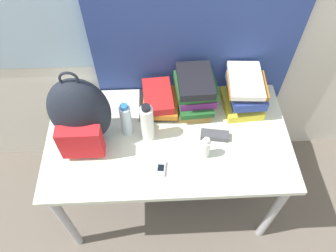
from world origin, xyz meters
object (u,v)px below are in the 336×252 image
book_stack_center (195,92)px  sports_bottle (147,123)px  sunscreen_bottle (205,148)px  sunglasses_case (215,135)px  backpack (80,115)px  book_stack_right (245,92)px  water_bottle (126,120)px  book_stack_left (158,101)px  cell_phone (161,169)px

book_stack_center → sports_bottle: (-0.27, -0.20, 0.00)m
sunscreen_bottle → sunglasses_case: (0.07, 0.11, -0.05)m
backpack → book_stack_right: (0.87, 0.20, -0.10)m
water_bottle → backpack: bearing=-171.1°
book_stack_left → sunglasses_case: book_stack_left is taller
book_stack_right → sports_bottle: bearing=-159.9°
sports_bottle → water_bottle: bearing=162.2°
book_stack_left → sunscreen_bottle: (0.23, -0.34, 0.01)m
sports_bottle → sunglasses_case: 0.37m
book_stack_left → water_bottle: bearing=-136.3°
water_bottle → sports_bottle: (0.11, -0.04, 0.01)m
book_stack_right → book_stack_left: bearing=179.8°
book_stack_center → sports_bottle: 0.33m
cell_phone → sunglasses_case: size_ratio=0.57×
book_stack_right → sunscreen_bottle: size_ratio=1.94×
backpack → sunglasses_case: bearing=-2.1°
sports_bottle → sunscreen_bottle: size_ratio=1.74×
book_stack_center → cell_phone: bearing=-116.6°
cell_phone → sunglasses_case: (0.30, 0.18, 0.01)m
book_stack_center → sunglasses_case: book_stack_center is taller
sunscreen_bottle → cell_phone: (-0.23, -0.07, -0.06)m
sunscreen_bottle → water_bottle: bearing=157.2°
sunscreen_bottle → backpack: bearing=167.6°
backpack → sunglasses_case: backpack is taller
book_stack_left → sunscreen_bottle: size_ratio=1.76×
backpack → sunscreen_bottle: (0.62, -0.14, -0.14)m
sports_bottle → book_stack_left: bearing=72.7°
sunglasses_case → backpack: bearing=177.9°
sunscreen_bottle → book_stack_right: bearing=52.4°
sunscreen_bottle → book_stack_left: bearing=124.2°
cell_phone → sunglasses_case: sunglasses_case is taller
book_stack_center → book_stack_right: bearing=-0.3°
cell_phone → backpack: bearing=151.6°
backpack → cell_phone: (0.39, -0.21, -0.20)m
book_stack_left → sports_bottle: bearing=-107.3°
book_stack_left → sunglasses_case: 0.37m
water_bottle → book_stack_left: bearing=43.7°
book_stack_right → sunscreen_bottle: book_stack_right is taller
water_bottle → sunscreen_bottle: water_bottle is taller
book_stack_left → sunglasses_case: size_ratio=1.63×
sunglasses_case → book_stack_right: bearing=49.7°
book_stack_center → water_bottle: bearing=-156.3°
backpack → water_bottle: backpack is taller
book_stack_center → book_stack_right: (0.28, -0.00, -0.01)m
backpack → book_stack_center: (0.59, 0.20, -0.09)m
book_stack_center → book_stack_right: book_stack_center is taller
book_stack_center → sunscreen_bottle: bearing=-85.9°
book_stack_center → book_stack_right: 0.28m
book_stack_right → backpack: bearing=-167.2°
water_bottle → cell_phone: bearing=-54.7°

